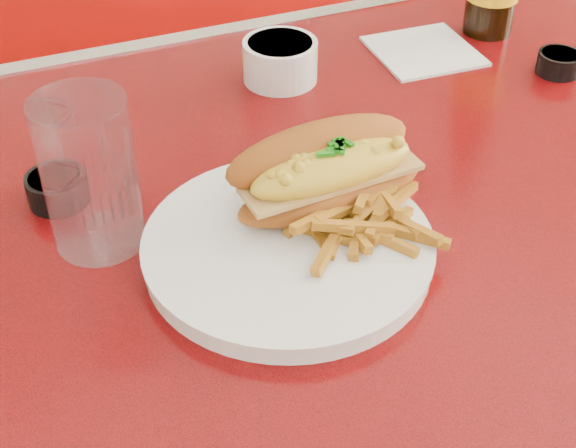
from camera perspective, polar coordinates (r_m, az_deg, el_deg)
name	(u,v)px	position (r m, az deg, el deg)	size (l,w,h in m)	color
diner_table	(403,272)	(1.00, 8.19, -3.38)	(1.23, 0.83, 0.77)	red
booth_bench_far	(209,151)	(1.79, -5.62, 5.18)	(1.20, 0.51, 0.90)	#9F0F0A
dinner_plate	(288,248)	(0.76, 0.00, -1.69)	(0.36, 0.36, 0.02)	white
mac_hoagie	(327,170)	(0.78, 2.79, 3.85)	(0.20, 0.11, 0.09)	#A3541A
fries_pile	(355,211)	(0.77, 4.76, 0.91)	(0.12, 0.11, 0.03)	#C68421
fork	(343,208)	(0.80, 3.90, 1.16)	(0.03, 0.14, 0.00)	silver
gravy_ramekin	(280,60)	(1.04, -0.56, 11.61)	(0.12, 0.12, 0.05)	white
sauce_cup_left	(57,187)	(0.86, -16.09, 2.52)	(0.08, 0.08, 0.03)	black
sauce_cup_right	(559,62)	(1.12, 18.71, 10.86)	(0.07, 0.07, 0.03)	black
water_tumbler	(90,174)	(0.76, -13.90, 3.44)	(0.09, 0.09, 0.15)	silver
paper_napkin	(424,51)	(1.13, 9.63, 12.03)	(0.13, 0.13, 0.00)	white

